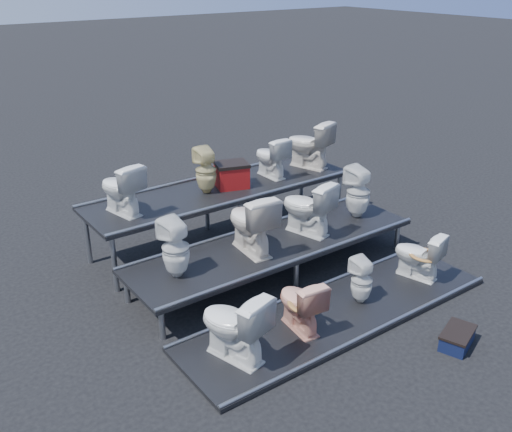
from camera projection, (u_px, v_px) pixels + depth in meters
ground at (274, 272)px, 7.99m from camera, size 80.00×80.00×0.00m
tier_front at (338, 313)px, 7.01m from camera, size 4.20×1.20×0.06m
tier_mid at (274, 258)px, 7.90m from camera, size 4.20×1.20×0.46m
tier_back at (223, 214)px, 8.78m from camera, size 4.20×1.20×0.86m
toilet_0 at (234, 325)px, 6.01m from camera, size 0.66×0.89×0.82m
toilet_1 at (300, 303)px, 6.53m from camera, size 0.45×0.70×0.67m
toilet_2 at (362, 280)px, 7.08m from camera, size 0.29×0.29×0.60m
toilet_3 at (418, 255)px, 7.63m from camera, size 0.53×0.73×0.66m
toilet_4 at (176, 248)px, 6.85m from camera, size 0.37×0.38×0.75m
toilet_5 at (251, 222)px, 7.42m from camera, size 0.54×0.86×0.83m
toilet_6 at (307, 207)px, 7.95m from camera, size 0.62×0.85×0.78m
toilet_7 at (358, 192)px, 8.48m from camera, size 0.36×0.37×0.78m
toilet_8 at (121, 188)px, 7.60m from camera, size 0.54×0.77×0.72m
toilet_9 at (206, 170)px, 8.32m from camera, size 0.33×0.33×0.68m
toilet_10 at (271, 157)px, 8.96m from camera, size 0.37×0.64×0.65m
toilet_11 at (309, 144)px, 9.35m from camera, size 0.65×0.87×0.79m
red_crate at (232, 176)px, 8.60m from camera, size 0.55×0.49×0.33m
step_stool at (457, 339)px, 6.43m from camera, size 0.53×0.42×0.17m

